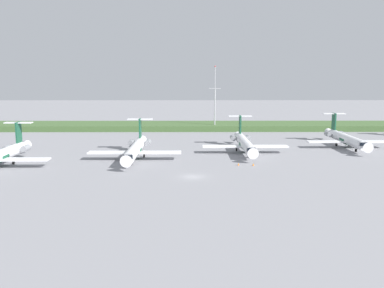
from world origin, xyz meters
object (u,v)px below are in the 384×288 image
object	(u,v)px
antenna_mast	(215,104)
safety_cone_front_marker	(238,164)
regional_jet_second	(1,155)
regional_jet_fifth	(345,138)
regional_jet_third	(136,149)
regional_jet_fourth	(244,143)
safety_cone_mid_marker	(253,165)

from	to	relation	value
antenna_mast	safety_cone_front_marker	xyz separation A→B (m)	(1.76, -63.31, -9.78)
regional_jet_second	regional_jet_fifth	bearing A→B (deg)	16.07
regional_jet_third	regional_jet_fifth	bearing A→B (deg)	16.00
regional_jet_fourth	safety_cone_mid_marker	distance (m)	17.62
regional_jet_third	regional_jet_fourth	world-z (taller)	same
regional_jet_third	safety_cone_mid_marker	distance (m)	29.51
safety_cone_front_marker	regional_jet_fifth	bearing A→B (deg)	36.45
regional_jet_fourth	safety_cone_front_marker	world-z (taller)	regional_jet_fourth
regional_jet_fifth	safety_cone_mid_marker	bearing A→B (deg)	-140.22
regional_jet_second	regional_jet_fourth	size ratio (longest dim) A/B	1.00
regional_jet_third	antenna_mast	xyz separation A→B (m)	(23.00, 55.07, 7.52)
regional_jet_fifth	antenna_mast	distance (m)	52.86
regional_jet_third	safety_cone_mid_marker	xyz separation A→B (m)	(28.12, -8.64, -2.26)
regional_jet_second	regional_jet_fourth	distance (m)	60.48
regional_jet_third	regional_jet_fifth	xyz separation A→B (m)	(58.73, 16.84, 0.00)
regional_jet_fourth	antenna_mast	xyz separation A→B (m)	(-5.33, 46.23, 7.52)
safety_cone_front_marker	regional_jet_fourth	bearing A→B (deg)	78.21
regional_jet_third	regional_jet_fifth	world-z (taller)	same
regional_jet_third	regional_jet_fifth	distance (m)	61.10
safety_cone_front_marker	antenna_mast	bearing A→B (deg)	91.59
antenna_mast	safety_cone_front_marker	world-z (taller)	antenna_mast
antenna_mast	safety_cone_mid_marker	bearing A→B (deg)	-85.41
regional_jet_fifth	regional_jet_fourth	bearing A→B (deg)	-165.24
regional_jet_fourth	safety_cone_front_marker	distance (m)	17.59
safety_cone_front_marker	safety_cone_mid_marker	bearing A→B (deg)	-6.69
regional_jet_third	antenna_mast	bearing A→B (deg)	67.33
regional_jet_third	antenna_mast	world-z (taller)	antenna_mast
antenna_mast	safety_cone_mid_marker	distance (m)	64.65
safety_cone_front_marker	safety_cone_mid_marker	xyz separation A→B (m)	(3.36, -0.39, 0.00)
regional_jet_fifth	regional_jet_third	bearing A→B (deg)	-164.00
regional_jet_second	regional_jet_fifth	size ratio (longest dim) A/B	1.00
regional_jet_fourth	regional_jet_third	bearing A→B (deg)	-162.68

